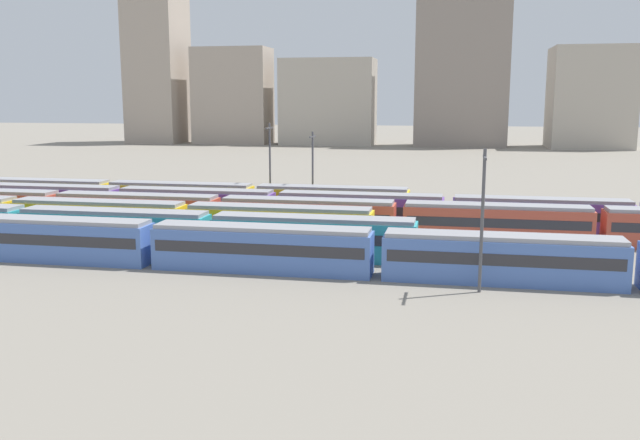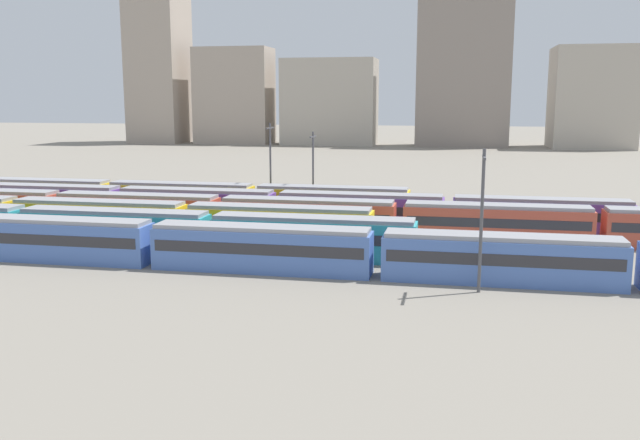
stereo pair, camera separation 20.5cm
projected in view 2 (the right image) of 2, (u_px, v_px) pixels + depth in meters
The scene contains 15 objects.
ground_plane at pixel (57, 229), 73.59m from camera, with size 600.00×600.00×0.00m, color gray.
train_track_0 at pixel (262, 248), 55.56m from camera, with size 93.60×3.06×3.75m.
train_track_1 at pixel (115, 229), 63.61m from camera, with size 55.80×3.06×3.75m.
train_track_2 at pixel (99, 218), 69.49m from camera, with size 55.80×3.06×3.75m.
train_track_3 at pixel (308, 216), 70.54m from camera, with size 93.60×3.06×3.75m.
train_track_4 at pixel (360, 210), 74.64m from camera, with size 93.60×3.06×3.75m.
train_track_5 at pixel (181, 197), 84.09m from camera, with size 55.80×3.06×3.75m.
catenary_pole_1 at pixel (313, 168), 83.01m from camera, with size 0.24×3.20×9.98m.
catenary_pole_2 at pixel (482, 214), 48.69m from camera, with size 0.24×3.20×10.41m.
catenary_pole_3 at pixel (270, 163), 84.28m from camera, with size 0.24×3.20×10.95m.
distant_building_0 at pixel (159, 66), 217.22m from camera, with size 16.21×17.35×48.18m, color #A89989.
distant_building_1 at pixel (234, 96), 214.04m from camera, with size 23.34×13.06×29.52m, color #A89989.
distant_building_2 at pixel (330, 102), 208.49m from camera, with size 28.22×14.49×25.84m, color #B2A899.
distant_building_3 at pixel (463, 71), 199.28m from camera, with size 26.53×14.30×43.62m, color gray.
distant_building_4 at pixel (592, 98), 193.66m from camera, with size 22.08×19.85×28.37m, color #B2A899.
Camera 2 is at (41.98, -52.32, 13.84)m, focal length 38.41 mm.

